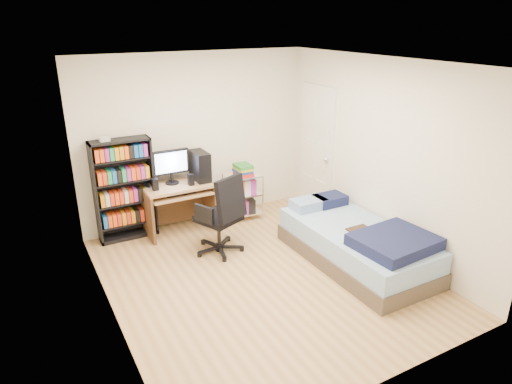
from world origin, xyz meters
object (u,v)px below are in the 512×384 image
computer_desk (183,187)px  office_chair (221,228)px  media_shelf (124,189)px  bed (357,244)px

computer_desk → office_chair: size_ratio=1.12×
computer_desk → office_chair: bearing=-79.3°
media_shelf → office_chair: 1.48m
office_chair → bed: (1.39, -1.08, -0.08)m
media_shelf → office_chair: bearing=-47.0°
media_shelf → bed: size_ratio=0.71×
media_shelf → bed: (2.36, -2.13, -0.47)m
office_chair → bed: size_ratio=0.52×
media_shelf → computer_desk: media_shelf is taller
computer_desk → bed: (1.56, -1.99, -0.39)m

